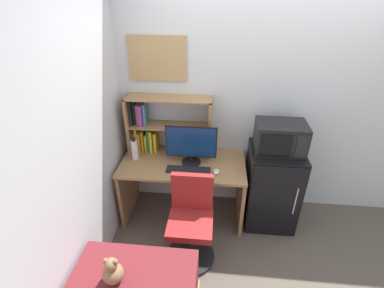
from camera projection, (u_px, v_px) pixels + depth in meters
wall_back at (310, 104)px, 2.89m from camera, size 6.40×0.04×2.60m
wall_left at (33, 192)px, 1.66m from camera, size 0.04×4.40×2.60m
desk at (183, 178)px, 3.09m from camera, size 1.32×0.66×0.72m
hutch_bookshelf at (156, 125)px, 3.04m from camera, size 0.91×0.25×0.64m
monitor at (191, 144)px, 2.86m from camera, size 0.53×0.20×0.43m
keyboard at (188, 170)px, 2.84m from camera, size 0.45×0.12×0.02m
computer_mouse at (216, 172)px, 2.80m from camera, size 0.06×0.10×0.03m
water_bottle at (135, 150)px, 2.99m from camera, size 0.07×0.07×0.24m
mini_fridge at (271, 187)px, 3.04m from camera, size 0.54×0.55×0.91m
microwave at (280, 137)px, 2.74m from camera, size 0.48×0.34×0.31m
desk_chair at (191, 224)px, 2.65m from camera, size 0.47×0.47×0.88m
teddy_bear at (113, 272)px, 1.97m from camera, size 0.15×0.15×0.23m
wall_corkboard at (157, 58)px, 2.78m from camera, size 0.59×0.02×0.45m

